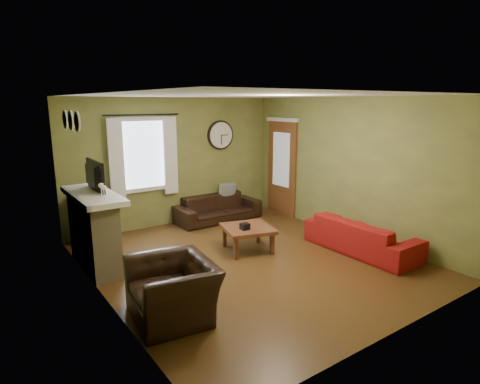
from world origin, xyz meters
TOP-DOWN VIEW (x-y plane):
  - floor at (0.00, 0.00)m, footprint 4.60×5.20m
  - ceiling at (0.00, 0.00)m, footprint 4.60×5.20m
  - wall_left at (-2.30, 0.00)m, footprint 0.00×5.20m
  - wall_right at (2.30, 0.00)m, footprint 0.00×5.20m
  - wall_back at (0.00, 2.60)m, footprint 4.60×0.00m
  - wall_front at (0.00, -2.60)m, footprint 4.60×0.00m
  - fireplace at (-2.10, 1.15)m, footprint 0.40×1.40m
  - firebox at (-1.91, 1.15)m, footprint 0.04×0.60m
  - mantel at (-2.07, 1.15)m, footprint 0.58×1.60m
  - tv at (-2.05, 1.30)m, footprint 0.08×0.60m
  - tv_screen at (-1.97, 1.30)m, footprint 0.02×0.62m
  - medallion_left at (-2.28, 0.80)m, footprint 0.28×0.28m
  - medallion_mid at (-2.28, 1.15)m, footprint 0.28×0.28m
  - medallion_right at (-2.28, 1.50)m, footprint 0.28×0.28m
  - window_pane at (-0.70, 2.58)m, footprint 1.00×0.02m
  - curtain_rod at (-0.70, 2.48)m, footprint 0.03×0.03m
  - curtain_left at (-1.25, 2.48)m, footprint 0.28×0.04m
  - curtain_right at (-0.15, 2.48)m, footprint 0.28×0.04m
  - wall_clock at (1.10, 2.55)m, footprint 0.64×0.06m
  - door at (2.27, 1.85)m, footprint 0.05×0.90m
  - bookshelf at (-1.74, 2.42)m, footprint 0.74×0.31m
  - book at (-1.77, 2.75)m, footprint 0.21×0.25m
  - sofa_brown at (0.80, 2.22)m, footprint 1.86×0.73m
  - pillow_left at (1.14, 2.38)m, footprint 0.36×0.11m
  - pillow_right at (1.17, 2.43)m, footprint 0.38×0.17m
  - sofa_red at (1.80, -0.77)m, footprint 0.77×1.97m
  - armchair at (-1.76, -0.87)m, footprint 1.04×1.15m
  - coffee_table at (0.25, 0.38)m, footprint 0.98×0.98m
  - tissue_box at (0.13, 0.30)m, footprint 0.14×0.14m
  - wine_glass_a at (-2.05, 0.62)m, footprint 0.07×0.07m
  - wine_glass_b at (-2.05, 0.74)m, footprint 0.07×0.07m

SIDE VIEW (x-z plane):
  - floor at x=0.00m, z-range 0.00..0.00m
  - coffee_table at x=0.25m, z-range 0.00..0.42m
  - sofa_brown at x=0.80m, z-range 0.00..0.54m
  - sofa_red at x=1.80m, z-range 0.00..0.58m
  - firebox at x=-1.91m, z-range 0.02..0.57m
  - armchair at x=-1.76m, z-range 0.00..0.68m
  - tissue_box at x=0.13m, z-range 0.35..0.45m
  - bookshelf at x=-1.74m, z-range 0.00..0.88m
  - fireplace at x=-2.10m, z-range 0.00..1.10m
  - pillow_left at x=1.14m, z-range 0.37..0.73m
  - pillow_right at x=1.17m, z-range 0.37..0.73m
  - book at x=-1.77m, z-range 0.95..0.97m
  - door at x=2.27m, z-range 0.00..2.10m
  - mantel at x=-2.07m, z-range 1.10..1.18m
  - wine_glass_a at x=-2.05m, z-range 1.18..1.38m
  - wine_glass_b at x=-2.05m, z-range 1.18..1.39m
  - wall_left at x=-2.30m, z-range 0.00..2.60m
  - wall_right at x=2.30m, z-range 0.00..2.60m
  - wall_back at x=0.00m, z-range 0.00..2.60m
  - wall_front at x=0.00m, z-range 0.00..2.60m
  - tv at x=-2.05m, z-range 1.18..1.53m
  - tv_screen at x=-1.97m, z-range 1.23..1.59m
  - curtain_left at x=-1.25m, z-range 0.67..2.23m
  - curtain_right at x=-0.15m, z-range 0.67..2.23m
  - window_pane at x=-0.70m, z-range 0.85..2.15m
  - wall_clock at x=1.10m, z-range 1.48..2.12m
  - medallion_left at x=-2.28m, z-range 2.24..2.26m
  - medallion_mid at x=-2.28m, z-range 2.24..2.26m
  - medallion_right at x=-2.28m, z-range 2.24..2.26m
  - curtain_rod at x=-0.70m, z-range 1.52..3.02m
  - ceiling at x=0.00m, z-range 2.60..2.60m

